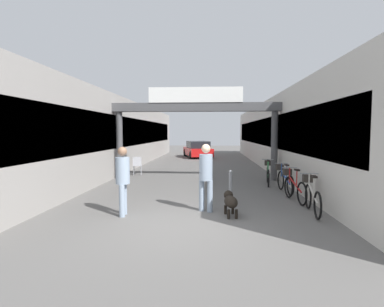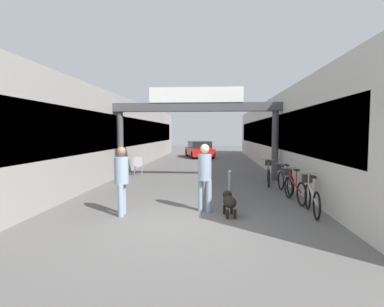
{
  "view_description": "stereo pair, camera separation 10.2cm",
  "coord_description": "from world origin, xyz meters",
  "px_view_note": "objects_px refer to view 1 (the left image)",
  "views": [
    {
      "loc": [
        0.67,
        -6.42,
        2.04
      ],
      "look_at": [
        0.0,
        4.01,
        1.3
      ],
      "focal_mm": 28.0,
      "sensor_mm": 36.0,
      "label": 1
    },
    {
      "loc": [
        0.77,
        -6.41,
        2.04
      ],
      "look_at": [
        0.0,
        4.01,
        1.3
      ],
      "focal_mm": 28.0,
      "sensor_mm": 36.0,
      "label": 2
    }
  ],
  "objects_px": {
    "pedestrian_companion": "(123,176)",
    "bicycle_blue_third": "(284,179)",
    "bicycle_green_farthest": "(268,173)",
    "bollard_post_metal": "(230,187)",
    "pedestrian_with_dog": "(206,173)",
    "bicycle_red_second": "(294,186)",
    "cafe_chair_aluminium_nearer": "(137,164)",
    "bicycle_silver_nearest": "(312,196)",
    "dog_on_leash": "(230,201)",
    "parked_car_red": "(198,149)"
  },
  "relations": [
    {
      "from": "pedestrian_companion",
      "to": "bicycle_blue_third",
      "type": "distance_m",
      "value": 5.67
    },
    {
      "from": "bicycle_green_farthest",
      "to": "bollard_post_metal",
      "type": "xyz_separation_m",
      "value": [
        -1.68,
        -3.32,
        0.06
      ]
    },
    {
      "from": "pedestrian_with_dog",
      "to": "bicycle_red_second",
      "type": "height_order",
      "value": "pedestrian_with_dog"
    },
    {
      "from": "cafe_chair_aluminium_nearer",
      "to": "bicycle_silver_nearest",
      "type": "bearing_deg",
      "value": -45.86
    },
    {
      "from": "dog_on_leash",
      "to": "bicycle_silver_nearest",
      "type": "xyz_separation_m",
      "value": [
        2.08,
        0.42,
        0.07
      ]
    },
    {
      "from": "cafe_chair_aluminium_nearer",
      "to": "bicycle_blue_third",
      "type": "bearing_deg",
      "value": -30.98
    },
    {
      "from": "bicycle_blue_third",
      "to": "parked_car_red",
      "type": "xyz_separation_m",
      "value": [
        -3.6,
        14.07,
        0.21
      ]
    },
    {
      "from": "bicycle_green_farthest",
      "to": "parked_car_red",
      "type": "xyz_separation_m",
      "value": [
        -3.33,
        12.58,
        0.21
      ]
    },
    {
      "from": "pedestrian_companion",
      "to": "bollard_post_metal",
      "type": "relative_size",
      "value": 1.75
    },
    {
      "from": "bicycle_blue_third",
      "to": "bollard_post_metal",
      "type": "height_order",
      "value": "bicycle_blue_third"
    },
    {
      "from": "bicycle_blue_third",
      "to": "bollard_post_metal",
      "type": "bearing_deg",
      "value": -136.87
    },
    {
      "from": "dog_on_leash",
      "to": "parked_car_red",
      "type": "distance_m",
      "value": 17.2
    },
    {
      "from": "bicycle_red_second",
      "to": "bicycle_green_farthest",
      "type": "distance_m",
      "value": 2.81
    },
    {
      "from": "bollard_post_metal",
      "to": "cafe_chair_aluminium_nearer",
      "type": "height_order",
      "value": "bollard_post_metal"
    },
    {
      "from": "bicycle_red_second",
      "to": "bollard_post_metal",
      "type": "xyz_separation_m",
      "value": [
        -1.91,
        -0.52,
        0.06
      ]
    },
    {
      "from": "pedestrian_with_dog",
      "to": "pedestrian_companion",
      "type": "distance_m",
      "value": 2.08
    },
    {
      "from": "dog_on_leash",
      "to": "cafe_chair_aluminium_nearer",
      "type": "height_order",
      "value": "cafe_chair_aluminium_nearer"
    },
    {
      "from": "bicycle_green_farthest",
      "to": "cafe_chair_aluminium_nearer",
      "type": "distance_m",
      "value": 6.1
    },
    {
      "from": "pedestrian_with_dog",
      "to": "cafe_chair_aluminium_nearer",
      "type": "height_order",
      "value": "pedestrian_with_dog"
    },
    {
      "from": "pedestrian_companion",
      "to": "bicycle_green_farthest",
      "type": "height_order",
      "value": "pedestrian_companion"
    },
    {
      "from": "bicycle_silver_nearest",
      "to": "dog_on_leash",
      "type": "bearing_deg",
      "value": -168.58
    },
    {
      "from": "bicycle_silver_nearest",
      "to": "parked_car_red",
      "type": "relative_size",
      "value": 0.39
    },
    {
      "from": "parked_car_red",
      "to": "pedestrian_companion",
      "type": "bearing_deg",
      "value": -93.48
    },
    {
      "from": "pedestrian_with_dog",
      "to": "pedestrian_companion",
      "type": "relative_size",
      "value": 1.03
    },
    {
      "from": "pedestrian_with_dog",
      "to": "cafe_chair_aluminium_nearer",
      "type": "relative_size",
      "value": 1.96
    },
    {
      "from": "dog_on_leash",
      "to": "bicycle_green_farthest",
      "type": "bearing_deg",
      "value": 68.9
    },
    {
      "from": "bicycle_red_second",
      "to": "cafe_chair_aluminium_nearer",
      "type": "height_order",
      "value": "bicycle_red_second"
    },
    {
      "from": "pedestrian_companion",
      "to": "pedestrian_with_dog",
      "type": "bearing_deg",
      "value": 14.29
    },
    {
      "from": "bollard_post_metal",
      "to": "pedestrian_companion",
      "type": "bearing_deg",
      "value": -152.91
    },
    {
      "from": "bicycle_green_farthest",
      "to": "parked_car_red",
      "type": "bearing_deg",
      "value": 104.81
    },
    {
      "from": "bicycle_red_second",
      "to": "bollard_post_metal",
      "type": "height_order",
      "value": "bicycle_red_second"
    },
    {
      "from": "dog_on_leash",
      "to": "bollard_post_metal",
      "type": "bearing_deg",
      "value": 86.33
    },
    {
      "from": "bicycle_silver_nearest",
      "to": "cafe_chair_aluminium_nearer",
      "type": "height_order",
      "value": "bicycle_silver_nearest"
    },
    {
      "from": "pedestrian_companion",
      "to": "dog_on_leash",
      "type": "height_order",
      "value": "pedestrian_companion"
    },
    {
      "from": "bicycle_red_second",
      "to": "parked_car_red",
      "type": "height_order",
      "value": "parked_car_red"
    },
    {
      "from": "bicycle_silver_nearest",
      "to": "bicycle_blue_third",
      "type": "relative_size",
      "value": 1.0
    },
    {
      "from": "bicycle_silver_nearest",
      "to": "bollard_post_metal",
      "type": "xyz_separation_m",
      "value": [
        -2.0,
        0.81,
        0.06
      ]
    },
    {
      "from": "bollard_post_metal",
      "to": "bicycle_blue_third",
      "type": "bearing_deg",
      "value": 43.13
    },
    {
      "from": "bicycle_green_farthest",
      "to": "parked_car_red",
      "type": "distance_m",
      "value": 13.01
    },
    {
      "from": "bollard_post_metal",
      "to": "parked_car_red",
      "type": "distance_m",
      "value": 15.98
    },
    {
      "from": "bicycle_green_farthest",
      "to": "cafe_chair_aluminium_nearer",
      "type": "bearing_deg",
      "value": 159.8
    },
    {
      "from": "bicycle_silver_nearest",
      "to": "pedestrian_with_dog",
      "type": "bearing_deg",
      "value": -178.73
    },
    {
      "from": "dog_on_leash",
      "to": "bicycle_silver_nearest",
      "type": "distance_m",
      "value": 2.12
    },
    {
      "from": "pedestrian_with_dog",
      "to": "bollard_post_metal",
      "type": "height_order",
      "value": "pedestrian_with_dog"
    },
    {
      "from": "cafe_chair_aluminium_nearer",
      "to": "pedestrian_with_dog",
      "type": "bearing_deg",
      "value": -61.88
    },
    {
      "from": "pedestrian_with_dog",
      "to": "bollard_post_metal",
      "type": "relative_size",
      "value": 1.8
    },
    {
      "from": "parked_car_red",
      "to": "bicycle_blue_third",
      "type": "bearing_deg",
      "value": -75.66
    },
    {
      "from": "dog_on_leash",
      "to": "bicycle_silver_nearest",
      "type": "relative_size",
      "value": 0.48
    },
    {
      "from": "bicycle_red_second",
      "to": "bicycle_green_farthest",
      "type": "xyz_separation_m",
      "value": [
        -0.23,
        2.8,
        0.0
      ]
    },
    {
      "from": "dog_on_leash",
      "to": "bicycle_silver_nearest",
      "type": "height_order",
      "value": "bicycle_silver_nearest"
    }
  ]
}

